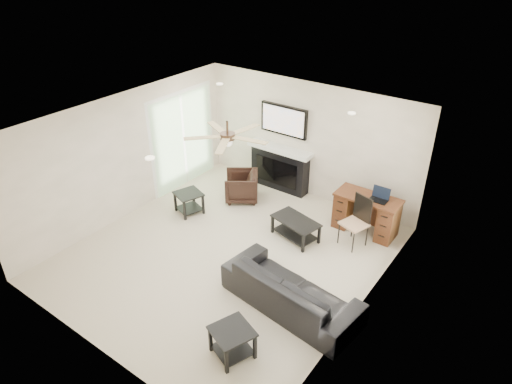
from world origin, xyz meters
TOP-DOWN VIEW (x-y plane):
  - room_shell at (0.19, 0.08)m, footprint 5.50×5.54m
  - sofa at (1.63, -0.48)m, footprint 2.30×1.13m
  - armchair at (-0.97, 1.67)m, footprint 0.95×0.95m
  - coffee_table at (0.73, 1.12)m, footprint 0.99×0.70m
  - end_table_near at (1.48, -1.73)m, footprint 0.67×0.67m
  - end_table_left at (-1.52, 0.62)m, footprint 0.64×0.64m
  - fireplace_unit at (-0.60, 2.58)m, footprint 1.52×0.34m
  - desk at (1.70, 2.11)m, footprint 1.22×0.56m
  - desk_chair at (1.70, 1.56)m, footprint 0.53×0.55m
  - laptop at (1.90, 2.09)m, footprint 0.33×0.24m

SIDE VIEW (x-z plane):
  - coffee_table at x=0.73m, z-range 0.00..0.40m
  - end_table_near at x=1.48m, z-range 0.00..0.45m
  - end_table_left at x=-1.52m, z-range 0.00..0.45m
  - armchair at x=-0.97m, z-range 0.00..0.63m
  - sofa at x=1.63m, z-range 0.00..0.65m
  - desk at x=1.70m, z-range 0.00..0.76m
  - desk_chair at x=1.70m, z-range 0.00..0.97m
  - laptop at x=1.90m, z-range 0.76..0.99m
  - fireplace_unit at x=-0.60m, z-range 0.00..1.91m
  - room_shell at x=0.19m, z-range 0.42..2.94m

